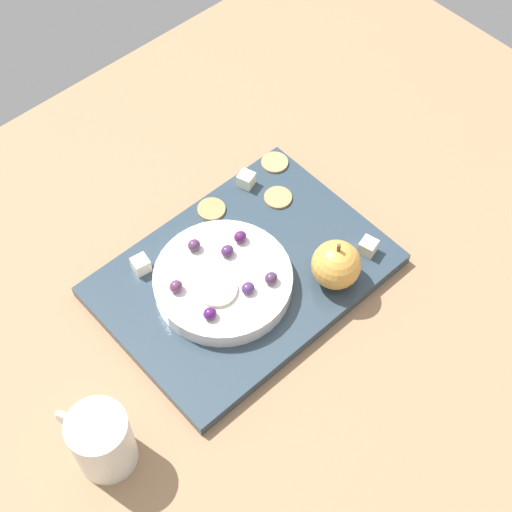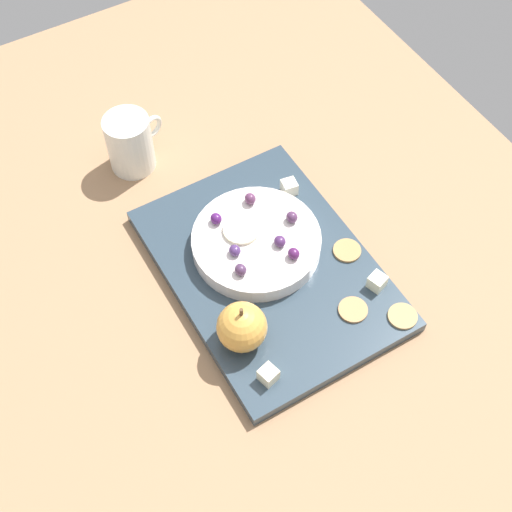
% 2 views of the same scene
% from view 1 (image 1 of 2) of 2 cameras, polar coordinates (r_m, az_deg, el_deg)
% --- Properties ---
extents(table, '(1.34, 1.00, 0.04)m').
position_cam_1_polar(table, '(1.09, -0.51, -3.14)').
color(table, '#967150').
rests_on(table, ground).
extents(platter, '(0.38, 0.27, 0.02)m').
position_cam_1_polar(platter, '(1.08, -0.92, -1.40)').
color(platter, '#2C3C49').
rests_on(platter, table).
extents(serving_dish, '(0.19, 0.19, 0.03)m').
position_cam_1_polar(serving_dish, '(1.05, -2.43, -1.84)').
color(serving_dish, white).
rests_on(serving_dish, platter).
extents(apple_whole, '(0.07, 0.07, 0.07)m').
position_cam_1_polar(apple_whole, '(1.04, 5.88, -0.64)').
color(apple_whole, gold).
rests_on(apple_whole, platter).
extents(apple_stem, '(0.01, 0.01, 0.01)m').
position_cam_1_polar(apple_stem, '(1.01, 6.07, 0.61)').
color(apple_stem, brown).
rests_on(apple_stem, apple_whole).
extents(cheese_cube_0, '(0.03, 0.03, 0.02)m').
position_cam_1_polar(cheese_cube_0, '(1.09, 8.21, 0.67)').
color(cheese_cube_0, '#F3EDC5').
rests_on(cheese_cube_0, platter).
extents(cheese_cube_1, '(0.03, 0.03, 0.02)m').
position_cam_1_polar(cheese_cube_1, '(1.16, -0.72, 5.61)').
color(cheese_cube_1, white).
rests_on(cheese_cube_1, platter).
extents(cheese_cube_2, '(0.02, 0.02, 0.02)m').
position_cam_1_polar(cheese_cube_2, '(1.08, -8.42, -0.63)').
color(cheese_cube_2, '#F4EBCE').
rests_on(cheese_cube_2, platter).
extents(cracker_0, '(0.04, 0.04, 0.00)m').
position_cam_1_polar(cracker_0, '(1.14, -3.28, 3.44)').
color(cracker_0, '#A8814D').
rests_on(cracker_0, platter).
extents(cracker_1, '(0.04, 0.04, 0.00)m').
position_cam_1_polar(cracker_1, '(1.19, 1.37, 6.85)').
color(cracker_1, tan).
rests_on(cracker_1, platter).
extents(cracker_2, '(0.04, 0.04, 0.00)m').
position_cam_1_polar(cracker_2, '(1.15, 1.62, 4.30)').
color(cracker_2, tan).
rests_on(cracker_2, platter).
extents(grape_0, '(0.02, 0.02, 0.02)m').
position_cam_1_polar(grape_0, '(1.02, -5.88, -2.23)').
color(grape_0, '#572E4F').
rests_on(grape_0, serving_dish).
extents(grape_1, '(0.02, 0.02, 0.02)m').
position_cam_1_polar(grape_1, '(1.05, -2.24, 0.29)').
color(grape_1, '#482655').
rests_on(grape_1, serving_dish).
extents(grape_2, '(0.02, 0.02, 0.01)m').
position_cam_1_polar(grape_2, '(1.02, -0.59, -2.36)').
color(grape_2, '#472B60').
rests_on(grape_2, serving_dish).
extents(grape_3, '(0.02, 0.02, 0.02)m').
position_cam_1_polar(grape_3, '(1.03, 1.11, -1.63)').
color(grape_3, '#472D4C').
rests_on(grape_3, serving_dish).
extents(grape_4, '(0.02, 0.02, 0.02)m').
position_cam_1_polar(grape_4, '(1.06, -4.56, 0.80)').
color(grape_4, '#4C2C4E').
rests_on(grape_4, serving_dish).
extents(grape_5, '(0.02, 0.02, 0.02)m').
position_cam_1_polar(grape_5, '(1.06, -1.16, 1.41)').
color(grape_5, '#4B1B4F').
rests_on(grape_5, serving_dish).
extents(grape_6, '(0.02, 0.02, 0.02)m').
position_cam_1_polar(grape_6, '(1.00, -3.40, -4.23)').
color(grape_6, '#48195C').
rests_on(grape_6, serving_dish).
extents(apple_slice_0, '(0.05, 0.05, 0.01)m').
position_cam_1_polar(apple_slice_0, '(1.02, -2.85, -2.48)').
color(apple_slice_0, beige).
rests_on(apple_slice_0, serving_dish).
extents(cup, '(0.07, 0.10, 0.10)m').
position_cam_1_polar(cup, '(0.95, -11.24, -13.13)').
color(cup, white).
rests_on(cup, table).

